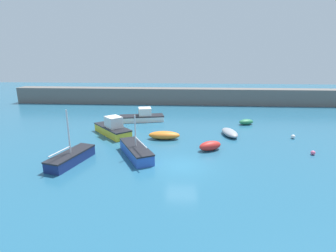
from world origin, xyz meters
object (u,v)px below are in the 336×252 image
(cabin_cruiser_white, at_px, (113,128))
(sailboat_twin_hulled, at_px, (136,151))
(rowboat_white_midwater, at_px, (230,133))
(dinghy_near_pier, at_px, (210,146))
(mooring_buoy_pink, at_px, (313,153))
(open_tender_yellow, at_px, (164,135))
(mooring_buoy_white, at_px, (293,137))
(sailboat_short_mast, at_px, (71,158))
(motorboat_with_cabin, at_px, (143,117))
(fishing_dinghy_green, at_px, (246,122))

(cabin_cruiser_white, bearing_deg, sailboat_twin_hulled, 169.65)
(rowboat_white_midwater, height_order, cabin_cruiser_white, cabin_cruiser_white)
(dinghy_near_pier, relative_size, mooring_buoy_pink, 6.33)
(rowboat_white_midwater, bearing_deg, open_tender_yellow, 92.25)
(cabin_cruiser_white, bearing_deg, dinghy_near_pier, -153.66)
(open_tender_yellow, distance_m, mooring_buoy_white, 13.48)
(sailboat_short_mast, distance_m, mooring_buoy_white, 21.87)
(sailboat_short_mast, bearing_deg, mooring_buoy_white, -54.50)
(cabin_cruiser_white, distance_m, mooring_buoy_white, 19.16)
(cabin_cruiser_white, height_order, sailboat_twin_hulled, sailboat_twin_hulled)
(cabin_cruiser_white, distance_m, motorboat_with_cabin, 6.65)
(cabin_cruiser_white, distance_m, dinghy_near_pier, 10.99)
(mooring_buoy_pink, bearing_deg, rowboat_white_midwater, 140.51)
(sailboat_short_mast, bearing_deg, rowboat_white_midwater, -44.31)
(sailboat_short_mast, distance_m, dinghy_near_pier, 12.07)
(fishing_dinghy_green, distance_m, open_tender_yellow, 11.74)
(motorboat_with_cabin, distance_m, mooring_buoy_white, 18.05)
(mooring_buoy_pink, relative_size, mooring_buoy_white, 0.91)
(sailboat_short_mast, height_order, dinghy_near_pier, sailboat_short_mast)
(mooring_buoy_pink, bearing_deg, fishing_dinghy_green, 109.51)
(sailboat_twin_hulled, bearing_deg, fishing_dinghy_green, -73.81)
(mooring_buoy_pink, bearing_deg, motorboat_with_cabin, 146.80)
(fishing_dinghy_green, bearing_deg, mooring_buoy_pink, -91.25)
(rowboat_white_midwater, distance_m, open_tender_yellow, 7.19)
(mooring_buoy_white, bearing_deg, rowboat_white_midwater, 174.02)
(mooring_buoy_pink, bearing_deg, mooring_buoy_white, 89.12)
(rowboat_white_midwater, relative_size, mooring_buoy_white, 8.04)
(sailboat_short_mast, bearing_deg, cabin_cruiser_white, 5.38)
(mooring_buoy_pink, height_order, mooring_buoy_white, mooring_buoy_white)
(motorboat_with_cabin, bearing_deg, cabin_cruiser_white, 57.41)
(rowboat_white_midwater, distance_m, motorboat_with_cabin, 11.90)
(open_tender_yellow, bearing_deg, sailboat_short_mast, -137.80)
(motorboat_with_cabin, relative_size, mooring_buoy_white, 14.03)
(cabin_cruiser_white, height_order, mooring_buoy_white, cabin_cruiser_white)
(open_tender_yellow, height_order, dinghy_near_pier, dinghy_near_pier)
(cabin_cruiser_white, distance_m, mooring_buoy_pink, 19.67)
(mooring_buoy_white, bearing_deg, mooring_buoy_pink, -90.88)
(sailboat_short_mast, bearing_deg, dinghy_near_pier, -57.32)
(rowboat_white_midwater, relative_size, motorboat_with_cabin, 0.57)
(sailboat_short_mast, distance_m, open_tender_yellow, 9.70)
(open_tender_yellow, distance_m, mooring_buoy_pink, 13.85)
(open_tender_yellow, relative_size, motorboat_with_cabin, 0.54)
(fishing_dinghy_green, xyz_separation_m, open_tender_yellow, (-9.81, -6.44, 0.07))
(cabin_cruiser_white, xyz_separation_m, mooring_buoy_pink, (19.09, -4.74, -0.52))
(sailboat_short_mast, bearing_deg, sailboat_twin_hulled, -55.67)
(sailboat_twin_hulled, bearing_deg, rowboat_white_midwater, -81.60)
(fishing_dinghy_green, distance_m, sailboat_twin_hulled, 16.43)
(fishing_dinghy_green, height_order, dinghy_near_pier, dinghy_near_pier)
(rowboat_white_midwater, bearing_deg, motorboat_with_cabin, 50.18)
(sailboat_short_mast, xyz_separation_m, cabin_cruiser_white, (1.33, 7.81, 0.25))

